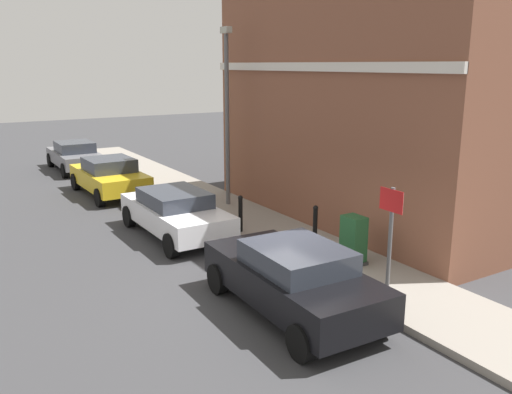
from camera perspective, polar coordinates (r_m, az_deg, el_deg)
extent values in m
plane|color=#38383A|center=(11.82, 1.83, -9.64)|extent=(80.00, 80.00, 0.00)
cube|color=gray|center=(17.69, -3.18, -1.35)|extent=(2.25, 30.00, 0.15)
cube|color=brown|center=(17.62, 15.10, 10.40)|extent=(7.10, 10.23, 7.58)
cube|color=silver|center=(15.21, 5.63, 13.60)|extent=(0.12, 10.23, 0.24)
cube|color=black|center=(10.51, 3.82, -8.89)|extent=(1.88, 4.24, 0.67)
cube|color=#2D333D|center=(10.18, 4.39, -6.42)|extent=(1.61, 1.94, 0.44)
cylinder|color=black|center=(11.50, -4.06, -8.65)|extent=(0.24, 0.65, 0.64)
cylinder|color=black|center=(12.26, 3.03, -7.16)|extent=(0.24, 0.65, 0.64)
cylinder|color=black|center=(9.08, 4.85, -15.16)|extent=(0.24, 0.65, 0.64)
cylinder|color=black|center=(10.03, 12.92, -12.52)|extent=(0.24, 0.65, 0.64)
cube|color=silver|center=(15.24, -8.53, -1.90)|extent=(1.79, 4.25, 0.59)
cube|color=#2D333D|center=(15.15, -8.65, -0.10)|extent=(1.55, 2.04, 0.42)
cylinder|color=black|center=(16.45, -13.31, -2.00)|extent=(0.23, 0.64, 0.64)
cylinder|color=black|center=(17.02, -8.10, -1.23)|extent=(0.23, 0.64, 0.64)
cylinder|color=black|center=(13.64, -8.98, -5.10)|extent=(0.23, 0.64, 0.64)
cylinder|color=black|center=(14.32, -2.94, -4.02)|extent=(0.23, 0.64, 0.64)
cube|color=gold|center=(20.60, -15.30, 1.92)|extent=(1.92, 4.18, 0.60)
cube|color=#2D333D|center=(20.44, -15.33, 3.32)|extent=(1.64, 1.81, 0.49)
cylinder|color=black|center=(21.87, -18.61, 1.55)|extent=(0.24, 0.65, 0.64)
cylinder|color=black|center=(22.33, -14.37, 2.09)|extent=(0.24, 0.65, 0.64)
cylinder|color=black|center=(19.01, -16.27, -0.06)|extent=(0.24, 0.65, 0.64)
cylinder|color=black|center=(19.54, -11.49, 0.60)|extent=(0.24, 0.65, 0.64)
cube|color=slate|center=(25.91, -18.66, 4.00)|extent=(1.72, 4.16, 0.55)
cube|color=#2D333D|center=(25.72, -18.69, 5.05)|extent=(1.51, 1.79, 0.47)
cylinder|color=black|center=(27.28, -20.99, 3.69)|extent=(0.22, 0.64, 0.64)
cylinder|color=black|center=(27.60, -17.71, 4.06)|extent=(0.22, 0.64, 0.64)
cylinder|color=black|center=(24.32, -19.64, 2.66)|extent=(0.22, 0.64, 0.64)
cylinder|color=black|center=(24.68, -15.99, 3.08)|extent=(0.22, 0.64, 0.64)
cube|color=#1E4C28|center=(12.82, 10.30, -4.50)|extent=(0.40, 0.55, 1.15)
cube|color=#333333|center=(13.00, 10.20, -6.74)|extent=(0.46, 0.61, 0.08)
cylinder|color=black|center=(14.07, 6.29, -3.11)|extent=(0.12, 0.12, 0.95)
sphere|color=black|center=(13.94, 6.35, -1.16)|extent=(0.14, 0.14, 0.14)
cylinder|color=black|center=(15.04, -1.65, -1.92)|extent=(0.12, 0.12, 0.95)
sphere|color=black|center=(14.91, -1.67, -0.08)|extent=(0.14, 0.14, 0.14)
cylinder|color=#59595B|center=(10.82, 14.01, -4.96)|extent=(0.08, 0.08, 2.30)
cube|color=white|center=(10.56, 14.22, -0.35)|extent=(0.03, 0.56, 0.40)
cube|color=red|center=(10.55, 14.16, -0.36)|extent=(0.01, 0.60, 0.44)
cylinder|color=#59595B|center=(17.64, -3.08, 7.95)|extent=(0.14, 0.14, 5.50)
cube|color=#A5A599|center=(17.58, -3.20, 17.30)|extent=(0.20, 0.44, 0.20)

